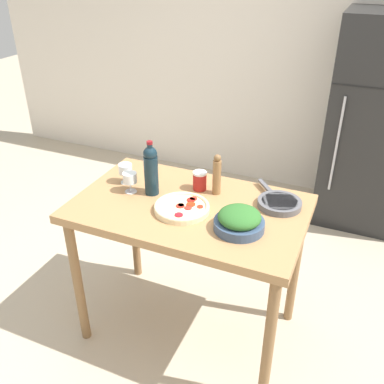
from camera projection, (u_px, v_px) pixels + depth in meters
The scene contains 12 objects.
ground_plane at pixel (190, 326), 2.78m from camera, with size 14.00×14.00×0.00m, color #BCAD93.
wall_back at pixel (286, 54), 3.91m from camera, with size 6.40×0.08×2.60m.
refrigerator at pixel (378, 125), 3.51m from camera, with size 0.79×0.68×1.75m.
prep_counter at pixel (189, 222), 2.38m from camera, with size 1.26×0.78×0.93m.
wine_bottle at pixel (151, 169), 2.36m from camera, with size 0.08×0.08×0.32m.
wine_glass_near at pixel (130, 179), 2.41m from camera, with size 0.08×0.08×0.12m.
wine_glass_far at pixel (125, 170), 2.51m from camera, with size 0.08×0.08×0.12m.
pepper_mill at pixel (217, 175), 2.38m from camera, with size 0.05×0.05×0.24m.
salad_bowl at pixel (239, 220), 2.10m from camera, with size 0.25×0.25×0.12m.
homemade_pizza at pixel (182, 207), 2.27m from camera, with size 0.30×0.30×0.04m.
salt_canister at pixel (200, 181), 2.45m from camera, with size 0.08×0.08×0.11m.
cast_iron_skillet at pixel (279, 203), 2.31m from camera, with size 0.29×0.33×0.04m.
Camera 1 is at (0.80, -1.82, 2.14)m, focal length 40.00 mm.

